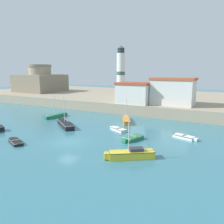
% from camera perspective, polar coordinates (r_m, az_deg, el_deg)
% --- Properties ---
extents(ground_plane, '(200.00, 200.00, 0.00)m').
position_cam_1_polar(ground_plane, '(30.33, -11.48, -7.67)').
color(ground_plane, teal).
extents(quay_seawall, '(120.00, 40.00, 2.27)m').
position_cam_1_polar(quay_seawall, '(65.29, 11.66, 3.21)').
color(quay_seawall, gray).
rests_on(quay_seawall, ground).
extents(sailboat_green_0, '(1.54, 5.48, 4.69)m').
position_cam_1_polar(sailboat_green_0, '(46.41, -14.30, -0.84)').
color(sailboat_green_0, '#237A4C').
rests_on(sailboat_green_0, ground).
extents(dinghy_green_1, '(2.26, 3.57, 0.64)m').
position_cam_1_polar(dinghy_green_1, '(30.52, 5.46, -6.78)').
color(dinghy_green_1, '#237A4C').
rests_on(dinghy_green_1, ground).
extents(dinghy_white_2, '(3.54, 2.46, 0.49)m').
position_cam_1_polar(dinghy_white_2, '(35.09, 1.66, -4.52)').
color(dinghy_white_2, white).
rests_on(dinghy_white_2, ground).
extents(sailboat_black_3, '(6.27, 4.97, 5.12)m').
position_cam_1_polar(sailboat_black_3, '(38.47, -12.12, -3.05)').
color(sailboat_black_3, black).
rests_on(sailboat_black_3, ground).
extents(dinghy_black_4, '(3.56, 2.26, 0.49)m').
position_cam_1_polar(dinghy_black_4, '(31.84, -23.90, -7.07)').
color(dinghy_black_4, black).
rests_on(dinghy_black_4, ground).
extents(sailboat_orange_6, '(3.83, 6.03, 4.36)m').
position_cam_1_polar(sailboat_orange_6, '(40.96, 3.75, -2.06)').
color(sailboat_orange_6, orange).
rests_on(sailboat_orange_6, ground).
extents(sailboat_yellow_7, '(5.10, 3.94, 4.40)m').
position_cam_1_polar(sailboat_yellow_7, '(24.37, 5.00, -10.89)').
color(sailboat_yellow_7, yellow).
rests_on(sailboat_yellow_7, ground).
extents(dinghy_white_8, '(3.66, 2.06, 0.51)m').
position_cam_1_polar(dinghy_white_8, '(32.78, 18.45, -6.18)').
color(dinghy_white_8, white).
rests_on(dinghy_white_8, ground).
extents(fortress, '(13.75, 13.75, 9.24)m').
position_cam_1_polar(fortress, '(80.93, -18.18, 7.60)').
color(fortress, gray).
rests_on(fortress, quay_seawall).
extents(lighthouse, '(2.27, 2.27, 13.80)m').
position_cam_1_polar(lighthouse, '(60.38, 2.31, 10.28)').
color(lighthouse, silver).
rests_on(lighthouse, quay_seawall).
extents(harbor_shed_near_wharf, '(7.46, 5.81, 4.67)m').
position_cam_1_polar(harbor_shed_near_wharf, '(48.98, 5.95, 5.03)').
color(harbor_shed_near_wharf, silver).
rests_on(harbor_shed_near_wharf, quay_seawall).
extents(harbor_shed_far_end, '(8.95, 6.13, 5.76)m').
position_cam_1_polar(harbor_shed_far_end, '(48.38, 15.69, 5.26)').
color(harbor_shed_far_end, silver).
rests_on(harbor_shed_far_end, quay_seawall).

